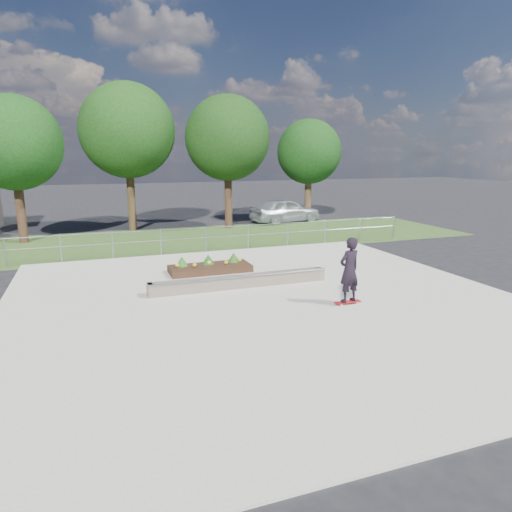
# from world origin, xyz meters

# --- Properties ---
(ground) EXTENTS (120.00, 120.00, 0.00)m
(ground) POSITION_xyz_m (0.00, 0.00, 0.00)
(ground) COLOR black
(ground) RESTS_ON ground
(grass_verge) EXTENTS (30.00, 8.00, 0.02)m
(grass_verge) POSITION_xyz_m (0.00, 11.00, 0.01)
(grass_verge) COLOR #2F4A1D
(grass_verge) RESTS_ON ground
(concrete_slab) EXTENTS (15.00, 15.00, 0.06)m
(concrete_slab) POSITION_xyz_m (0.00, 0.00, 0.03)
(concrete_slab) COLOR #ADA799
(concrete_slab) RESTS_ON ground
(fence) EXTENTS (20.06, 0.06, 1.20)m
(fence) POSITION_xyz_m (0.00, 7.50, 0.77)
(fence) COLOR #979B9F
(fence) RESTS_ON ground
(tree_far_left) EXTENTS (4.55, 4.55, 7.15)m
(tree_far_left) POSITION_xyz_m (-8.00, 13.00, 4.85)
(tree_far_left) COLOR #301C13
(tree_far_left) RESTS_ON ground
(tree_mid_left) EXTENTS (5.25, 5.25, 8.25)m
(tree_mid_left) POSITION_xyz_m (-2.50, 15.00, 5.61)
(tree_mid_left) COLOR #2F2013
(tree_mid_left) RESTS_ON ground
(tree_mid_right) EXTENTS (4.90, 4.90, 7.70)m
(tree_mid_right) POSITION_xyz_m (3.00, 14.00, 5.23)
(tree_mid_right) COLOR #301C13
(tree_mid_right) RESTS_ON ground
(tree_far_right) EXTENTS (4.20, 4.20, 6.60)m
(tree_far_right) POSITION_xyz_m (9.00, 15.50, 4.48)
(tree_far_right) COLOR #372616
(tree_far_right) RESTS_ON ground
(grind_ledge) EXTENTS (6.00, 0.44, 0.43)m
(grind_ledge) POSITION_xyz_m (-0.30, 1.61, 0.26)
(grind_ledge) COLOR brown
(grind_ledge) RESTS_ON concrete_slab
(planter_bed) EXTENTS (3.00, 1.20, 0.61)m
(planter_bed) POSITION_xyz_m (-0.73, 3.98, 0.24)
(planter_bed) COLOR black
(planter_bed) RESTS_ON concrete_slab
(skateboarder) EXTENTS (0.80, 0.60, 1.98)m
(skateboarder) POSITION_xyz_m (2.10, -1.11, 1.09)
(skateboarder) COLOR silver
(skateboarder) RESTS_ON concrete_slab
(parked_car) EXTENTS (4.86, 2.60, 1.57)m
(parked_car) POSITION_xyz_m (7.09, 14.87, 0.79)
(parked_car) COLOR #B3B8BD
(parked_car) RESTS_ON ground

